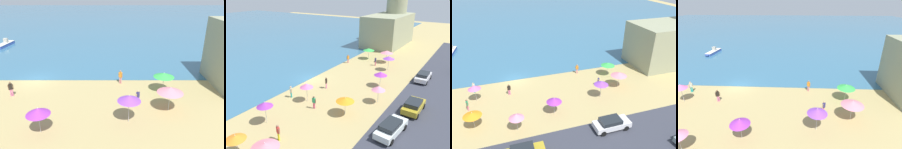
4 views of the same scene
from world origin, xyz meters
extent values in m
plane|color=tan|center=(0.00, 0.00, 0.00)|extent=(160.00, 160.00, 0.00)
cube|color=#356786|center=(0.00, 55.00, 0.03)|extent=(150.00, 110.00, 0.05)
cylinder|color=#B2B2B7|center=(11.11, -9.05, 1.07)|extent=(0.05, 0.05, 2.13)
cone|color=purple|center=(11.11, -9.05, 2.34)|extent=(2.04, 2.04, 0.51)
sphere|color=silver|center=(11.11, -9.05, 2.62)|extent=(0.08, 0.08, 0.08)
cylinder|color=#B2B2B7|center=(15.41, -3.12, 0.93)|extent=(0.05, 0.05, 1.85)
cone|color=green|center=(15.41, -3.12, 2.03)|extent=(2.30, 2.30, 0.45)
sphere|color=silver|center=(15.41, -3.12, 2.28)|extent=(0.08, 0.08, 0.08)
cylinder|color=#B2B2B7|center=(15.10, -7.14, 0.98)|extent=(0.05, 0.05, 1.96)
cone|color=pink|center=(15.10, -7.14, 2.16)|extent=(2.47, 2.47, 0.51)
sphere|color=silver|center=(15.10, -7.14, 2.45)|extent=(0.08, 0.08, 0.08)
cylinder|color=#B2B2B7|center=(-5.91, -10.32, 0.88)|extent=(0.05, 0.05, 1.75)
cone|color=orange|center=(-5.91, -10.32, 1.91)|extent=(2.14, 2.14, 0.43)
sphere|color=silver|center=(-5.91, -10.32, 2.16)|extent=(0.08, 0.08, 0.08)
cylinder|color=#B2B2B7|center=(-5.82, -4.49, 1.01)|extent=(0.05, 0.05, 2.01)
cone|color=pink|center=(-5.82, -4.49, 2.23)|extent=(1.73, 1.73, 0.53)
sphere|color=silver|center=(-5.82, -4.49, 2.52)|extent=(0.08, 0.08, 0.08)
cylinder|color=#B2B2B7|center=(3.78, -10.60, 0.90)|extent=(0.05, 0.05, 1.79)
cone|color=purple|center=(3.78, -10.60, 2.01)|extent=(1.96, 1.96, 0.54)
sphere|color=silver|center=(3.78, -10.60, 2.31)|extent=(0.08, 0.08, 0.08)
cylinder|color=#B2B2B7|center=(-1.15, -12.37, 0.90)|extent=(0.05, 0.05, 1.79)
cone|color=pink|center=(-1.15, -12.37, 2.02)|extent=(1.77, 1.77, 0.55)
sphere|color=silver|center=(-1.15, -12.37, 2.32)|extent=(0.08, 0.08, 0.08)
cylinder|color=pink|center=(-1.35, -4.29, 0.41)|extent=(0.14, 0.14, 0.82)
cylinder|color=pink|center=(-1.18, -4.22, 0.41)|extent=(0.14, 0.14, 0.82)
cube|color=black|center=(-1.26, -4.26, 1.15)|extent=(0.42, 0.34, 0.65)
sphere|color=brown|center=(-1.26, -4.26, 1.60)|extent=(0.22, 0.22, 0.22)
cylinder|color=brown|center=(-1.49, -4.35, 1.10)|extent=(0.09, 0.09, 0.58)
cylinder|color=brown|center=(-1.04, -4.17, 1.10)|extent=(0.09, 0.09, 0.58)
cylinder|color=#D78388|center=(10.76, -0.96, 0.41)|extent=(0.14, 0.14, 0.82)
cylinder|color=#D78388|center=(10.61, -0.86, 0.41)|extent=(0.14, 0.14, 0.82)
cube|color=orange|center=(10.68, -0.91, 1.14)|extent=(0.42, 0.39, 0.65)
sphere|color=#996F50|center=(10.68, -0.91, 1.60)|extent=(0.22, 0.22, 0.22)
cylinder|color=#996F50|center=(10.88, -1.05, 1.09)|extent=(0.09, 0.09, 0.58)
cylinder|color=#996F50|center=(10.49, -0.77, 1.09)|extent=(0.09, 0.09, 0.58)
cylinder|color=pink|center=(12.28, -6.03, 0.39)|extent=(0.14, 0.14, 0.79)
cylinder|color=pink|center=(12.16, -6.17, 0.39)|extent=(0.14, 0.14, 0.79)
cube|color=navy|center=(12.22, -6.10, 1.10)|extent=(0.40, 0.42, 0.62)
sphere|color=tan|center=(12.22, -6.10, 1.54)|extent=(0.22, 0.22, 0.22)
cylinder|color=tan|center=(12.37, -5.91, 1.05)|extent=(0.09, 0.09, 0.56)
cylinder|color=tan|center=(12.07, -6.28, 1.05)|extent=(0.09, 0.09, 0.56)
cylinder|color=teal|center=(-6.23, -2.05, 0.39)|extent=(0.14, 0.14, 0.78)
cylinder|color=teal|center=(-6.14, -1.90, 0.39)|extent=(0.14, 0.14, 0.78)
cube|color=silver|center=(-6.19, -1.98, 1.09)|extent=(0.37, 0.42, 0.62)
sphere|color=tan|center=(-6.19, -1.98, 1.53)|extent=(0.22, 0.22, 0.22)
cylinder|color=tan|center=(-6.31, -2.18, 1.04)|extent=(0.09, 0.09, 0.56)
cylinder|color=tan|center=(-6.07, -1.77, 1.04)|extent=(0.09, 0.09, 0.56)
cylinder|color=#E95F86|center=(-6.83, -6.54, 0.40)|extent=(0.14, 0.14, 0.79)
cylinder|color=#E95F86|center=(-6.83, -6.36, 0.40)|extent=(0.14, 0.14, 0.79)
cube|color=#2A975F|center=(-6.83, -6.45, 1.11)|extent=(0.22, 0.36, 0.63)
sphere|color=brown|center=(-6.83, -6.45, 1.55)|extent=(0.22, 0.22, 0.22)
cylinder|color=brown|center=(-6.83, -6.69, 1.06)|extent=(0.09, 0.09, 0.56)
cylinder|color=brown|center=(-6.83, -6.21, 1.06)|extent=(0.09, 0.09, 0.56)
cube|color=silver|center=(9.29, -15.57, 0.70)|extent=(4.29, 1.78, 0.64)
cube|color=#1E2328|center=(9.07, -15.58, 1.25)|extent=(2.40, 1.56, 0.48)
cylinder|color=black|center=(10.74, -14.74, 0.38)|extent=(0.64, 0.22, 0.64)
cylinder|color=black|center=(10.74, -16.41, 0.38)|extent=(0.64, 0.22, 0.64)
cylinder|color=black|center=(7.83, -14.74, 0.38)|extent=(0.64, 0.22, 0.64)
cylinder|color=black|center=(7.83, -16.41, 0.38)|extent=(0.64, 0.22, 0.64)
cylinder|color=black|center=(0.39, -16.04, 0.38)|extent=(0.65, 0.24, 0.64)
cube|color=gray|center=(29.98, -1.63, 3.82)|extent=(16.48, 8.49, 7.65)
camera|label=1|loc=(9.65, -25.41, 11.27)|focal=35.00mm
camera|label=2|loc=(-24.91, -21.71, 13.69)|focal=35.00mm
camera|label=3|loc=(-2.21, -32.66, 17.43)|focal=35.00mm
camera|label=4|loc=(9.12, -23.38, 12.69)|focal=28.00mm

